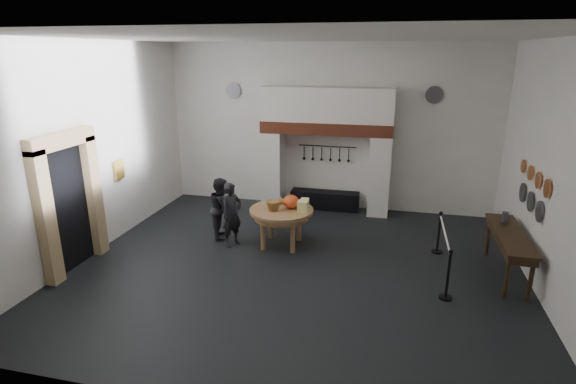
% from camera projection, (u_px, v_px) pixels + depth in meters
% --- Properties ---
extents(floor, '(9.00, 8.00, 0.02)m').
position_uv_depth(floor, '(297.00, 267.00, 9.27)').
color(floor, black).
rests_on(floor, ground).
extents(ceiling, '(9.00, 8.00, 0.02)m').
position_uv_depth(ceiling, '(298.00, 37.00, 7.92)').
color(ceiling, silver).
rests_on(ceiling, wall_back).
extents(wall_back, '(9.00, 0.02, 4.50)m').
position_uv_depth(wall_back, '(328.00, 128.00, 12.31)').
color(wall_back, white).
rests_on(wall_back, floor).
extents(wall_front, '(9.00, 0.02, 4.50)m').
position_uv_depth(wall_front, '(220.00, 244.00, 4.88)').
color(wall_front, white).
rests_on(wall_front, floor).
extents(wall_left, '(0.02, 8.00, 4.50)m').
position_uv_depth(wall_left, '(92.00, 150.00, 9.59)').
color(wall_left, white).
rests_on(wall_left, floor).
extents(wall_right, '(0.02, 8.00, 4.50)m').
position_uv_depth(wall_right, '(557.00, 175.00, 7.61)').
color(wall_right, white).
rests_on(wall_right, floor).
extents(chimney_pier_left, '(0.55, 0.70, 2.15)m').
position_uv_depth(chimney_pier_left, '(273.00, 169.00, 12.66)').
color(chimney_pier_left, silver).
rests_on(chimney_pier_left, floor).
extents(chimney_pier_right, '(0.55, 0.70, 2.15)m').
position_uv_depth(chimney_pier_right, '(380.00, 176.00, 12.01)').
color(chimney_pier_right, silver).
rests_on(chimney_pier_right, floor).
extents(hearth_brick_band, '(3.50, 0.72, 0.32)m').
position_uv_depth(hearth_brick_band, '(326.00, 128.00, 11.97)').
color(hearth_brick_band, '#9E442B').
rests_on(hearth_brick_band, chimney_pier_left).
extents(chimney_hood, '(3.50, 0.70, 0.90)m').
position_uv_depth(chimney_hood, '(327.00, 105.00, 11.79)').
color(chimney_hood, silver).
rests_on(chimney_hood, hearth_brick_band).
extents(iron_range, '(1.90, 0.45, 0.50)m').
position_uv_depth(iron_range, '(325.00, 200.00, 12.65)').
color(iron_range, black).
rests_on(iron_range, floor).
extents(utensil_rail, '(1.60, 0.02, 0.02)m').
position_uv_depth(utensil_rail, '(327.00, 146.00, 12.39)').
color(utensil_rail, black).
rests_on(utensil_rail, wall_back).
extents(door_recess, '(0.04, 1.10, 2.50)m').
position_uv_depth(door_recess, '(68.00, 209.00, 8.95)').
color(door_recess, black).
rests_on(door_recess, floor).
extents(door_jamb_near, '(0.22, 0.30, 2.60)m').
position_uv_depth(door_jamb_near, '(46.00, 219.00, 8.27)').
color(door_jamb_near, tan).
rests_on(door_jamb_near, floor).
extents(door_jamb_far, '(0.22, 0.30, 2.60)m').
position_uv_depth(door_jamb_far, '(94.00, 196.00, 9.57)').
color(door_jamb_far, tan).
rests_on(door_jamb_far, floor).
extents(door_lintel, '(0.22, 1.70, 0.30)m').
position_uv_depth(door_lintel, '(61.00, 140.00, 8.51)').
color(door_lintel, tan).
rests_on(door_lintel, door_jamb_near).
extents(wall_plaque, '(0.05, 0.34, 0.44)m').
position_uv_depth(wall_plaque, '(119.00, 170.00, 10.51)').
color(wall_plaque, gold).
rests_on(wall_plaque, wall_left).
extents(work_table, '(1.65, 1.65, 0.07)m').
position_uv_depth(work_table, '(281.00, 210.00, 10.08)').
color(work_table, '#A7764E').
rests_on(work_table, floor).
extents(pumpkin, '(0.36, 0.36, 0.31)m').
position_uv_depth(pumpkin, '(291.00, 202.00, 10.07)').
color(pumpkin, '#E64E20').
rests_on(pumpkin, work_table).
extents(cheese_block_big, '(0.22, 0.22, 0.24)m').
position_uv_depth(cheese_block_big, '(303.00, 206.00, 9.88)').
color(cheese_block_big, '#E5E188').
rests_on(cheese_block_big, work_table).
extents(cheese_block_small, '(0.18, 0.18, 0.20)m').
position_uv_depth(cheese_block_small, '(305.00, 203.00, 10.17)').
color(cheese_block_small, '#FFE898').
rests_on(cheese_block_small, work_table).
extents(wicker_basket, '(0.37, 0.37, 0.22)m').
position_uv_depth(wicker_basket, '(273.00, 206.00, 9.93)').
color(wicker_basket, olive).
rests_on(wicker_basket, work_table).
extents(bread_loaf, '(0.31, 0.18, 0.13)m').
position_uv_depth(bread_loaf, '(281.00, 201.00, 10.40)').
color(bread_loaf, '#A7783B').
rests_on(bread_loaf, work_table).
extents(visitor_near, '(0.58, 0.65, 1.48)m').
position_uv_depth(visitor_near, '(232.00, 214.00, 10.12)').
color(visitor_near, black).
rests_on(visitor_near, floor).
extents(visitor_far, '(0.76, 0.85, 1.45)m').
position_uv_depth(visitor_far, '(222.00, 208.00, 10.59)').
color(visitor_far, black).
rests_on(visitor_far, floor).
extents(side_table, '(0.55, 2.20, 0.06)m').
position_uv_depth(side_table, '(511.00, 235.00, 8.68)').
color(side_table, '#322012').
rests_on(side_table, floor).
extents(pewter_jug, '(0.12, 0.12, 0.22)m').
position_uv_depth(pewter_jug, '(505.00, 217.00, 9.19)').
color(pewter_jug, '#4A494E').
rests_on(pewter_jug, side_table).
extents(copper_pan_a, '(0.03, 0.34, 0.34)m').
position_uv_depth(copper_pan_a, '(547.00, 189.00, 7.89)').
color(copper_pan_a, '#C6662D').
rests_on(copper_pan_a, wall_right).
extents(copper_pan_b, '(0.03, 0.32, 0.32)m').
position_uv_depth(copper_pan_b, '(538.00, 180.00, 8.40)').
color(copper_pan_b, '#C6662D').
rests_on(copper_pan_b, wall_right).
extents(copper_pan_c, '(0.03, 0.30, 0.30)m').
position_uv_depth(copper_pan_c, '(530.00, 173.00, 8.91)').
color(copper_pan_c, '#C6662D').
rests_on(copper_pan_c, wall_right).
extents(copper_pan_d, '(0.03, 0.28, 0.28)m').
position_uv_depth(copper_pan_d, '(523.00, 166.00, 9.42)').
color(copper_pan_d, '#C6662D').
rests_on(copper_pan_d, wall_right).
extents(pewter_plate_left, '(0.03, 0.40, 0.40)m').
position_uv_depth(pewter_plate_left, '(539.00, 211.00, 8.23)').
color(pewter_plate_left, '#4C4C51').
rests_on(pewter_plate_left, wall_right).
extents(pewter_plate_mid, '(0.03, 0.40, 0.40)m').
position_uv_depth(pewter_plate_mid, '(530.00, 201.00, 8.79)').
color(pewter_plate_mid, '#4C4C51').
rests_on(pewter_plate_mid, wall_right).
extents(pewter_plate_right, '(0.03, 0.40, 0.40)m').
position_uv_depth(pewter_plate_right, '(522.00, 192.00, 9.34)').
color(pewter_plate_right, '#4C4C51').
rests_on(pewter_plate_right, wall_right).
extents(pewter_plate_back_left, '(0.44, 0.03, 0.44)m').
position_uv_depth(pewter_plate_back_left, '(233.00, 91.00, 12.58)').
color(pewter_plate_back_left, '#4C4C51').
rests_on(pewter_plate_back_left, wall_back).
extents(pewter_plate_back_right, '(0.44, 0.03, 0.44)m').
position_uv_depth(pewter_plate_back_right, '(434.00, 95.00, 11.40)').
color(pewter_plate_back_right, '#4C4C51').
rests_on(pewter_plate_back_right, wall_back).
extents(barrier_post_near, '(0.05, 0.05, 0.90)m').
position_uv_depth(barrier_post_near, '(448.00, 276.00, 7.96)').
color(barrier_post_near, black).
rests_on(barrier_post_near, floor).
extents(barrier_post_far, '(0.05, 0.05, 0.90)m').
position_uv_depth(barrier_post_far, '(439.00, 233.00, 9.82)').
color(barrier_post_far, black).
rests_on(barrier_post_far, floor).
extents(barrier_rope, '(0.04, 2.00, 0.04)m').
position_uv_depth(barrier_rope, '(445.00, 234.00, 8.77)').
color(barrier_rope, white).
rests_on(barrier_rope, barrier_post_near).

